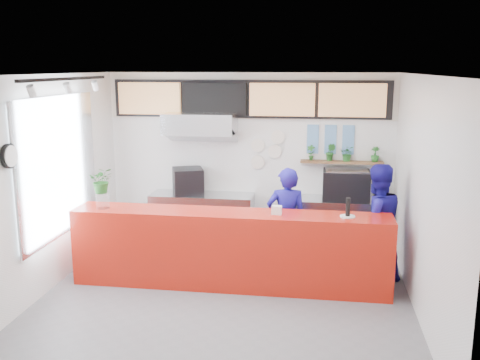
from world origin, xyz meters
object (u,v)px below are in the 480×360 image
Objects in this scene: panini_oven at (188,181)px; staff_right at (376,223)px; staff_center at (287,221)px; espresso_machine at (346,185)px; pepper_mill at (348,207)px; service_counter at (230,249)px.

panini_oven is 3.36m from staff_right.
staff_center is (1.81, -1.20, -0.31)m from panini_oven.
staff_center is at bearing -126.59° from espresso_machine.
panini_oven is 0.66× the size of espresso_machine.
panini_oven is 2.73m from espresso_machine.
pepper_mill is (2.67, -1.81, 0.11)m from panini_oven.
staff_right reaches higher than staff_center.
espresso_machine is 1.54m from staff_center.
service_counter is at bearing -132.15° from espresso_machine.
service_counter is at bearing 179.71° from pepper_mill.
pepper_mill is at bearing 28.05° from staff_right.
service_counter is 17.88× the size of pepper_mill.
staff_center is at bearing 144.64° from pepper_mill.
service_counter is 5.84× the size of espresso_machine.
staff_right is (3.11, -1.25, -0.26)m from panini_oven.
staff_center is 1.13m from pepper_mill.
espresso_machine is at bearing -133.25° from staff_center.
staff_right is (2.06, 0.55, 0.32)m from service_counter.
staff_right reaches higher than panini_oven.
staff_center is at bearing -26.04° from staff_right.
staff_right is (0.38, -1.25, -0.28)m from espresso_machine.
espresso_machine is (1.68, 1.80, 0.60)m from service_counter.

